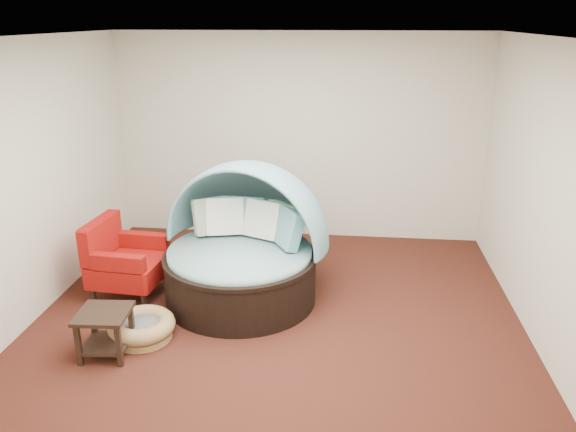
# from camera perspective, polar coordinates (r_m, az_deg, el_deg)

# --- Properties ---
(floor) EXTENTS (5.00, 5.00, 0.00)m
(floor) POSITION_cam_1_polar(r_m,az_deg,el_deg) (5.88, -1.13, -10.68)
(floor) COLOR #401B12
(floor) RESTS_ON ground
(wall_back) EXTENTS (5.00, 0.00, 5.00)m
(wall_back) POSITION_cam_1_polar(r_m,az_deg,el_deg) (7.73, 1.16, 7.91)
(wall_back) COLOR beige
(wall_back) RESTS_ON floor
(wall_front) EXTENTS (5.00, 0.00, 5.00)m
(wall_front) POSITION_cam_1_polar(r_m,az_deg,el_deg) (3.06, -7.34, -11.47)
(wall_front) COLOR beige
(wall_front) RESTS_ON floor
(wall_left) EXTENTS (0.00, 5.00, 5.00)m
(wall_left) POSITION_cam_1_polar(r_m,az_deg,el_deg) (6.15, -25.04, 2.96)
(wall_left) COLOR beige
(wall_left) RESTS_ON floor
(wall_right) EXTENTS (0.00, 5.00, 5.00)m
(wall_right) POSITION_cam_1_polar(r_m,az_deg,el_deg) (5.59, 25.12, 1.41)
(wall_right) COLOR beige
(wall_right) RESTS_ON floor
(ceiling) EXTENTS (5.00, 5.00, 0.00)m
(ceiling) POSITION_cam_1_polar(r_m,az_deg,el_deg) (5.08, -1.35, 17.71)
(ceiling) COLOR white
(ceiling) RESTS_ON wall_back
(canopy_daybed) EXTENTS (2.06, 2.02, 1.52)m
(canopy_daybed) POSITION_cam_1_polar(r_m,az_deg,el_deg) (6.12, -4.54, -2.15)
(canopy_daybed) COLOR black
(canopy_daybed) RESTS_ON floor
(pet_basket) EXTENTS (0.80, 0.80, 0.22)m
(pet_basket) POSITION_cam_1_polar(r_m,az_deg,el_deg) (5.74, -14.61, -10.88)
(pet_basket) COLOR olive
(pet_basket) RESTS_ON floor
(red_armchair) EXTENTS (0.80, 0.81, 0.88)m
(red_armchair) POSITION_cam_1_polar(r_m,az_deg,el_deg) (6.53, -16.37, -4.36)
(red_armchair) COLOR black
(red_armchair) RESTS_ON floor
(side_table) EXTENTS (0.49, 0.49, 0.44)m
(side_table) POSITION_cam_1_polar(r_m,az_deg,el_deg) (5.50, -18.10, -10.66)
(side_table) COLOR black
(side_table) RESTS_ON floor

